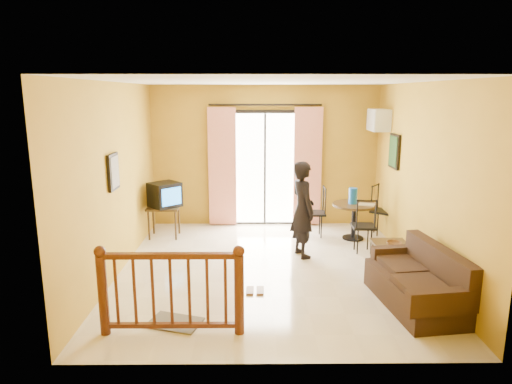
{
  "coord_description": "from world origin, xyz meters",
  "views": [
    {
      "loc": [
        -0.25,
        -6.57,
        2.64
      ],
      "look_at": [
        -0.2,
        0.2,
        1.17
      ],
      "focal_mm": 32.0,
      "sensor_mm": 36.0,
      "label": 1
    }
  ],
  "objects_px": {
    "standing_person": "(303,209)",
    "dining_table": "(354,211)",
    "coffee_table": "(394,256)",
    "sofa": "(419,284)",
    "television": "(165,195)"
  },
  "relations": [
    {
      "from": "standing_person",
      "to": "dining_table",
      "type": "bearing_deg",
      "value": -68.13
    },
    {
      "from": "sofa",
      "to": "standing_person",
      "type": "bearing_deg",
      "value": 117.46
    },
    {
      "from": "standing_person",
      "to": "sofa",
      "type": "bearing_deg",
      "value": -163.44
    },
    {
      "from": "dining_table",
      "to": "coffee_table",
      "type": "relative_size",
      "value": 0.85
    },
    {
      "from": "dining_table",
      "to": "sofa",
      "type": "xyz_separation_m",
      "value": [
        0.24,
        -2.72,
        -0.23
      ]
    },
    {
      "from": "television",
      "to": "dining_table",
      "type": "bearing_deg",
      "value": -45.16
    },
    {
      "from": "dining_table",
      "to": "sofa",
      "type": "bearing_deg",
      "value": -84.96
    },
    {
      "from": "coffee_table",
      "to": "standing_person",
      "type": "distance_m",
      "value": 1.6
    },
    {
      "from": "television",
      "to": "sofa",
      "type": "bearing_deg",
      "value": -80.36
    },
    {
      "from": "sofa",
      "to": "standing_person",
      "type": "height_order",
      "value": "standing_person"
    },
    {
      "from": "coffee_table",
      "to": "standing_person",
      "type": "relative_size",
      "value": 0.59
    },
    {
      "from": "dining_table",
      "to": "standing_person",
      "type": "height_order",
      "value": "standing_person"
    },
    {
      "from": "television",
      "to": "sofa",
      "type": "relative_size",
      "value": 0.39
    },
    {
      "from": "television",
      "to": "standing_person",
      "type": "xyz_separation_m",
      "value": [
        2.43,
        -1.04,
        -0.02
      ]
    },
    {
      "from": "coffee_table",
      "to": "dining_table",
      "type": "bearing_deg",
      "value": 98.07
    }
  ]
}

